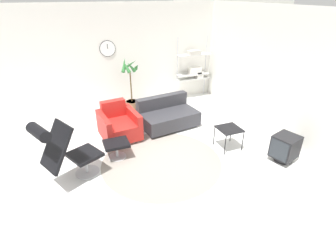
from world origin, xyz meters
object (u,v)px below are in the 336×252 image
ottoman (116,146)px  potted_plant (131,92)px  crt_television (285,148)px  lounge_chair (63,147)px  shelf_unit (195,68)px  armchair_red (119,126)px  couch_low (167,116)px  side_table (229,130)px

ottoman → potted_plant: 2.46m
crt_television → potted_plant: 4.20m
lounge_chair → shelf_unit: bearing=101.0°
armchair_red → couch_low: 1.26m
potted_plant → shelf_unit: shelf_unit is taller
potted_plant → shelf_unit: 2.13m
ottoman → side_table: (2.30, -0.52, 0.16)m
shelf_unit → armchair_red: bearing=-148.5°
armchair_red → shelf_unit: bearing=-155.1°
crt_television → ottoman: bearing=49.6°
lounge_chair → ottoman: 1.15m
crt_television → side_table: bearing=25.3°
side_table → crt_television: crt_television is taller
armchair_red → shelf_unit: size_ratio=0.53×
armchair_red → crt_television: 3.55m
ottoman → couch_low: bearing=32.5°
lounge_chair → crt_television: bearing=51.5°
ottoman → armchair_red: size_ratio=0.50×
armchair_red → side_table: size_ratio=2.08×
lounge_chair → shelf_unit: (3.95, 2.96, 0.23)m
lounge_chair → armchair_red: bearing=111.1°
potted_plant → armchair_red: bearing=-115.5°
armchair_red → side_table: (2.07, -1.32, 0.13)m
armchair_red → potted_plant: size_ratio=0.66×
lounge_chair → crt_television: 4.12m
side_table → potted_plant: bearing=116.3°
ottoman → crt_television: 3.33m
crt_television → potted_plant: potted_plant is taller
lounge_chair → armchair_red: 1.78m
lounge_chair → ottoman: size_ratio=2.48×
couch_low → side_table: 1.69m
ottoman → armchair_red: (0.23, 0.80, 0.03)m
lounge_chair → crt_television: lounge_chair is taller
armchair_red → potted_plant: potted_plant is taller
ottoman → side_table: 2.36m
ottoman → side_table: bearing=-12.8°
side_table → crt_television: bearing=-48.4°
armchair_red → side_table: armchair_red is taller
couch_low → crt_television: 2.78m
side_table → potted_plant: 3.11m
couch_low → shelf_unit: shelf_unit is taller
lounge_chair → couch_low: size_ratio=0.84×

